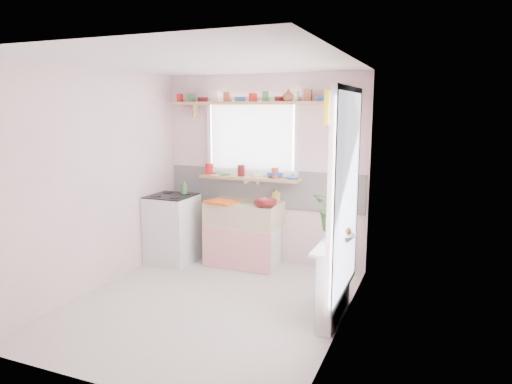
% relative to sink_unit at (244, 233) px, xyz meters
% --- Properties ---
extents(room, '(3.20, 3.20, 3.20)m').
position_rel_sink_unit_xyz_m(room, '(0.81, -0.43, 0.94)').
color(room, silver).
rests_on(room, ground).
extents(sink_unit, '(0.95, 0.65, 1.11)m').
position_rel_sink_unit_xyz_m(sink_unit, '(0.00, 0.00, 0.00)').
color(sink_unit, white).
rests_on(sink_unit, ground).
extents(cooker, '(0.58, 0.58, 0.93)m').
position_rel_sink_unit_xyz_m(cooker, '(-0.95, -0.24, 0.03)').
color(cooker, white).
rests_on(cooker, ground).
extents(radiator_ledge, '(0.22, 0.95, 0.78)m').
position_rel_sink_unit_xyz_m(radiator_ledge, '(1.45, -1.09, -0.03)').
color(radiator_ledge, white).
rests_on(radiator_ledge, ground).
extents(windowsill, '(1.40, 0.22, 0.04)m').
position_rel_sink_unit_xyz_m(windowsill, '(-0.00, 0.19, 0.71)').
color(windowsill, tan).
rests_on(windowsill, room).
extents(pine_shelf, '(2.52, 0.24, 0.04)m').
position_rel_sink_unit_xyz_m(pine_shelf, '(0.15, 0.18, 1.69)').
color(pine_shelf, tan).
rests_on(pine_shelf, room).
extents(shelf_crockery, '(2.47, 0.11, 0.12)m').
position_rel_sink_unit_xyz_m(shelf_crockery, '(0.15, 0.18, 1.76)').
color(shelf_crockery, red).
rests_on(shelf_crockery, pine_shelf).
extents(sill_crockery, '(1.35, 0.11, 0.12)m').
position_rel_sink_unit_xyz_m(sill_crockery, '(-0.05, 0.19, 0.78)').
color(sill_crockery, red).
rests_on(sill_crockery, windowsill).
extents(dish_tray, '(0.42, 0.35, 0.04)m').
position_rel_sink_unit_xyz_m(dish_tray, '(-0.24, -0.19, 0.44)').
color(dish_tray, '#EF5C15').
rests_on(dish_tray, sink_unit).
extents(colander, '(0.34, 0.34, 0.13)m').
position_rel_sink_unit_xyz_m(colander, '(0.37, -0.19, 0.48)').
color(colander, '#5A0F12').
rests_on(colander, sink_unit).
extents(jade_plant, '(0.47, 0.41, 0.51)m').
position_rel_sink_unit_xyz_m(jade_plant, '(1.36, -0.69, 0.60)').
color(jade_plant, '#306629').
rests_on(jade_plant, radiator_ledge).
extents(fruit_bowl, '(0.36, 0.36, 0.07)m').
position_rel_sink_unit_xyz_m(fruit_bowl, '(1.48, -1.04, 0.38)').
color(fruit_bowl, silver).
rests_on(fruit_bowl, radiator_ledge).
extents(herb_pot, '(0.14, 0.12, 0.23)m').
position_rel_sink_unit_xyz_m(herb_pot, '(1.36, -0.83, 0.46)').
color(herb_pot, '#38722D').
rests_on(herb_pot, radiator_ledge).
extents(soap_bottle_sink, '(0.09, 0.09, 0.18)m').
position_rel_sink_unit_xyz_m(soap_bottle_sink, '(0.37, 0.21, 0.51)').
color(soap_bottle_sink, '#D0C75C').
rests_on(soap_bottle_sink, sink_unit).
extents(sill_cup, '(0.15, 0.15, 0.09)m').
position_rel_sink_unit_xyz_m(sill_cup, '(-0.56, 0.25, 0.78)').
color(sill_cup, beige).
rests_on(sill_cup, windowsill).
extents(sill_bowl, '(0.25, 0.25, 0.07)m').
position_rel_sink_unit_xyz_m(sill_bowl, '(0.35, 0.25, 0.76)').
color(sill_bowl, '#3854B8').
rests_on(sill_bowl, windowsill).
extents(shelf_vase, '(0.16, 0.16, 0.15)m').
position_rel_sink_unit_xyz_m(shelf_vase, '(0.55, 0.12, 1.78)').
color(shelf_vase, '#97442E').
rests_on(shelf_vase, pine_shelf).
extents(cooker_bottle, '(0.09, 0.09, 0.21)m').
position_rel_sink_unit_xyz_m(cooker_bottle, '(-0.82, -0.14, 0.59)').
color(cooker_bottle, '#39723E').
rests_on(cooker_bottle, cooker).
extents(fruit, '(0.20, 0.14, 0.10)m').
position_rel_sink_unit_xyz_m(fruit, '(1.49, -1.03, 0.44)').
color(fruit, '#FF5E15').
rests_on(fruit, fruit_bowl).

